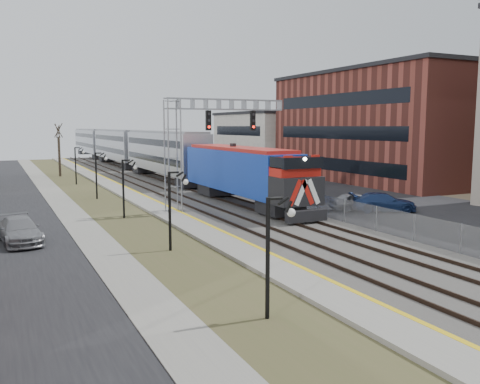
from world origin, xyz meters
TOP-DOWN VIEW (x-y plane):
  - street_west at (-11.50, 35.00)m, footprint 7.00×120.00m
  - sidewalk at (-7.00, 35.00)m, footprint 2.00×120.00m
  - grass_median at (-4.00, 35.00)m, footprint 4.00×120.00m
  - platform at (-1.00, 35.00)m, footprint 2.00×120.00m
  - ballast_bed at (4.00, 35.00)m, footprint 8.00×120.00m
  - parking_lot at (16.00, 35.00)m, footprint 16.00×120.00m
  - platform_edge at (-0.12, 35.00)m, footprint 0.24×120.00m
  - track_near at (2.00, 35.00)m, footprint 1.58×120.00m
  - track_far at (5.50, 35.00)m, footprint 1.58×120.00m
  - train at (5.50, 64.69)m, footprint 3.00×85.85m
  - signal_gantry at (1.22, 27.99)m, footprint 9.00×1.07m
  - lampposts at (-4.00, 18.29)m, footprint 0.14×62.14m
  - fence at (8.20, 35.00)m, footprint 0.04×120.00m
  - buildings_east at (30.00, 31.18)m, footprint 16.00×76.00m
  - car_lot_d at (13.57, 22.50)m, footprint 5.09×3.71m
  - car_lot_e at (12.10, 23.69)m, footprint 4.18×2.51m
  - car_lot_f at (13.12, 40.79)m, footprint 4.24×1.79m
  - car_street_b at (-10.66, 23.16)m, footprint 2.37×4.80m

SIDE VIEW (x-z plane):
  - street_west at x=-11.50m, z-range 0.00..0.04m
  - parking_lot at x=16.00m, z-range 0.00..0.04m
  - grass_median at x=-4.00m, z-range 0.00..0.06m
  - sidewalk at x=-7.00m, z-range 0.00..0.08m
  - ballast_bed at x=4.00m, z-range 0.00..0.20m
  - platform at x=-1.00m, z-range 0.00..0.24m
  - platform_edge at x=-0.12m, z-range 0.24..0.25m
  - track_near at x=2.00m, z-range 0.20..0.35m
  - track_far at x=5.50m, z-range 0.20..0.35m
  - car_lot_e at x=12.10m, z-range 0.00..1.33m
  - car_street_b at x=-10.66m, z-range 0.00..1.34m
  - car_lot_f at x=13.12m, z-range 0.00..1.36m
  - car_lot_d at x=13.57m, z-range 0.00..1.37m
  - fence at x=8.20m, z-range 0.00..1.60m
  - lampposts at x=-4.00m, z-range 0.00..4.00m
  - train at x=5.50m, z-range 0.26..5.58m
  - signal_gantry at x=1.22m, z-range 1.51..9.66m
  - buildings_east at x=30.00m, z-range -1.19..13.81m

